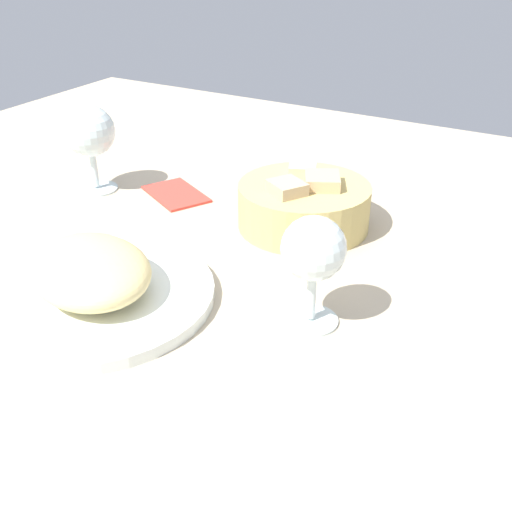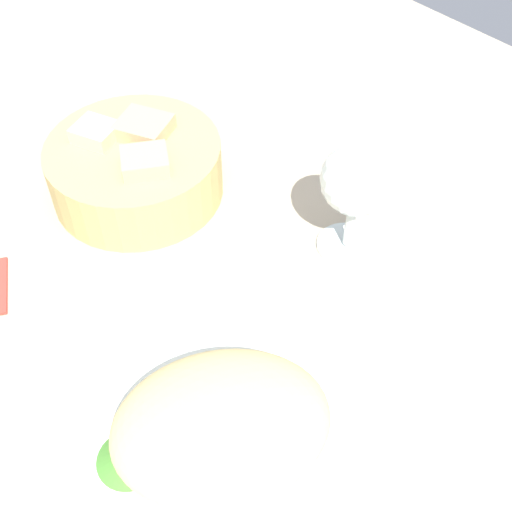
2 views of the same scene
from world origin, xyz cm
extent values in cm
cube|color=tan|center=(0.00, 0.00, -1.00)|extent=(140.00, 140.00, 2.00)
cylinder|color=white|center=(1.53, -14.96, 0.70)|extent=(27.57, 27.57, 1.40)
ellipsoid|color=#E0C884|center=(1.53, -14.96, 3.95)|extent=(20.85, 19.27, 5.11)
cone|color=#488831|center=(-4.78, -11.48, 2.01)|extent=(5.09, 5.09, 1.21)
cylinder|color=tan|center=(13.93, 14.22, 3.11)|extent=(18.35, 18.35, 6.21)
cube|color=tan|center=(16.16, 15.01, 5.28)|extent=(6.50, 6.73, 5.19)
cube|color=beige|center=(11.97, 17.60, 5.73)|extent=(5.18, 5.40, 4.25)
cube|color=tan|center=(13.08, 10.49, 5.57)|extent=(6.04, 5.88, 4.58)
cylinder|color=silver|center=(24.87, -6.58, 0.30)|extent=(6.14, 6.14, 0.60)
cylinder|color=silver|center=(24.87, -6.58, 3.10)|extent=(1.00, 1.00, 4.99)
sphere|color=silver|center=(24.87, -6.58, 9.02)|extent=(6.85, 6.85, 6.85)
camera|label=1|loc=(47.58, -58.39, 39.31)|focal=43.99mm
camera|label=2|loc=(-12.12, -34.18, 49.14)|focal=46.24mm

